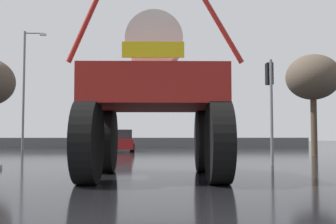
{
  "coord_description": "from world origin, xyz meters",
  "views": [
    {
      "loc": [
        0.6,
        -4.9,
        1.12
      ],
      "look_at": [
        1.28,
        8.08,
        1.88
      ],
      "focal_mm": 43.0,
      "sensor_mm": 36.0,
      "label": 1
    }
  ],
  "objects": [
    {
      "name": "oversize_sprayer",
      "position": [
        0.81,
        5.94,
        2.12
      ],
      "size": [
        4.1,
        5.19,
        4.5
      ],
      "rotation": [
        0.0,
        0.0,
        1.53
      ],
      "color": "black",
      "rests_on": "ground"
    },
    {
      "name": "streetlight_far_left",
      "position": [
        -9.07,
        27.35,
        5.17
      ],
      "size": [
        1.78,
        0.24,
        9.45
      ],
      "color": "slate",
      "rests_on": "ground"
    },
    {
      "name": "bare_tree_right",
      "position": [
        9.78,
        16.74,
        4.3
      ],
      "size": [
        2.95,
        2.95,
        5.6
      ],
      "color": "#473828",
      "rests_on": "ground"
    },
    {
      "name": "sedan_ahead",
      "position": [
        -1.29,
        23.54,
        0.71
      ],
      "size": [
        2.15,
        4.23,
        1.52
      ],
      "rotation": [
        0.0,
        0.0,
        1.65
      ],
      "color": "maroon",
      "rests_on": "ground"
    },
    {
      "name": "ground_plane",
      "position": [
        0.0,
        18.0,
        0.0
      ],
      "size": [
        120.0,
        120.0,
        0.0
      ],
      "primitive_type": "plane",
      "color": "black"
    },
    {
      "name": "traffic_signal_near_right",
      "position": [
        5.31,
        10.2,
        2.93
      ],
      "size": [
        0.24,
        0.54,
        4.02
      ],
      "color": "slate",
      "rests_on": "ground"
    },
    {
      "name": "roadside_barrier",
      "position": [
        0.0,
        33.0,
        0.45
      ],
      "size": [
        32.16,
        0.24,
        0.9
      ],
      "primitive_type": "cube",
      "color": "#59595B",
      "rests_on": "ground"
    }
  ]
}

